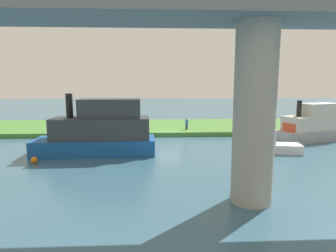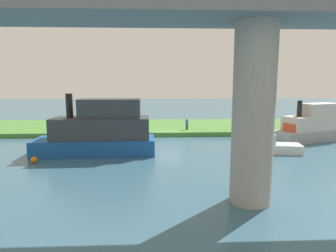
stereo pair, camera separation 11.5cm
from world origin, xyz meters
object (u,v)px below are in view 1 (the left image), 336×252
(bridge_pylon, at_px, (254,115))
(marker_buoy, at_px, (34,160))
(motorboat_white, at_px, (99,132))
(mooring_post, at_px, (249,125))
(riverboat_paddlewheel, at_px, (269,146))
(motorboat_red, at_px, (312,125))
(person_on_bank, at_px, (187,124))

(bridge_pylon, xyz_separation_m, marker_buoy, (14.02, -7.85, -4.21))
(motorboat_white, bearing_deg, mooring_post, -149.68)
(riverboat_paddlewheel, height_order, motorboat_white, motorboat_white)
(marker_buoy, bearing_deg, mooring_post, -149.16)
(motorboat_red, bearing_deg, motorboat_white, 13.15)
(bridge_pylon, height_order, motorboat_white, bridge_pylon)
(motorboat_red, distance_m, motorboat_white, 22.01)
(mooring_post, relative_size, marker_buoy, 2.10)
(riverboat_paddlewheel, distance_m, marker_buoy, 19.34)
(person_on_bank, height_order, motorboat_white, motorboat_white)
(bridge_pylon, relative_size, marker_buoy, 17.85)
(riverboat_paddlewheel, height_order, marker_buoy, riverboat_paddlewheel)
(bridge_pylon, relative_size, mooring_post, 8.51)
(bridge_pylon, relative_size, person_on_bank, 6.42)
(motorboat_white, relative_size, marker_buoy, 20.39)
(mooring_post, bearing_deg, person_on_bank, -1.20)
(bridge_pylon, height_order, motorboat_red, bridge_pylon)
(marker_buoy, bearing_deg, motorboat_red, -163.13)
(mooring_post, distance_m, motorboat_white, 18.63)
(bridge_pylon, bearing_deg, person_on_bank, -87.11)
(person_on_bank, relative_size, motorboat_red, 0.16)
(motorboat_red, distance_m, marker_buoy, 27.04)
(bridge_pylon, xyz_separation_m, riverboat_paddlewheel, (-5.14, -10.44, -3.87))
(person_on_bank, distance_m, motorboat_white, 12.86)
(motorboat_red, height_order, riverboat_paddlewheel, motorboat_red)
(marker_buoy, bearing_deg, bridge_pylon, 150.76)
(riverboat_paddlewheel, relative_size, motorboat_white, 0.51)
(motorboat_red, relative_size, riverboat_paddlewheel, 1.68)
(riverboat_paddlewheel, relative_size, marker_buoy, 10.46)
(motorboat_red, relative_size, marker_buoy, 17.60)
(person_on_bank, bearing_deg, riverboat_paddlewheel, 122.19)
(bridge_pylon, bearing_deg, marker_buoy, -29.24)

